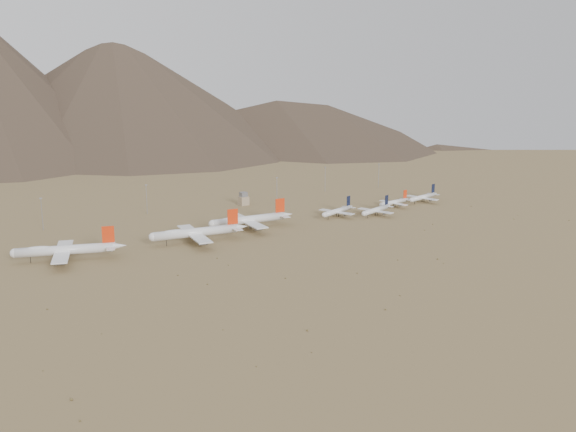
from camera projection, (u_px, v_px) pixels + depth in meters
ground at (288, 237)px, 475.85m from camera, size 3000.00×3000.00×0.00m
mountain_ridge at (18, 54)px, 1174.71m from camera, size 4400.00×1000.00×300.00m
widebody_west at (65, 250)px, 415.06m from camera, size 69.56×55.44×21.52m
widebody_centre at (196, 232)px, 459.62m from camera, size 73.67×57.35×21.99m
widebody_east at (249, 220)px, 499.50m from camera, size 72.26×55.84×21.47m
narrowbody_a at (338, 211)px, 542.31m from camera, size 44.14×32.89×15.13m
narrowbody_b at (377, 210)px, 546.68m from camera, size 44.08×32.76×15.03m
narrowbody_c at (395, 202)px, 580.97m from camera, size 41.25×29.96×13.66m
narrowbody_d at (423, 197)px, 602.10m from camera, size 45.09×33.09×15.08m
control_tower at (243, 199)px, 588.41m from camera, size 8.00×8.00×12.00m
mast_far_west at (42, 212)px, 493.13m from camera, size 2.00×0.60×25.70m
mast_west at (147, 198)px, 549.91m from camera, size 2.00×0.60×25.70m
mast_centre at (277, 190)px, 587.89m from camera, size 2.00×0.60×25.70m
mast_east at (325, 178)px, 650.83m from camera, size 2.00×0.60×25.70m
mast_far_east at (379, 174)px, 672.83m from camera, size 2.00×0.60×25.70m
desert_scrub at (388, 269)px, 399.25m from camera, size 428.27×180.29×0.86m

